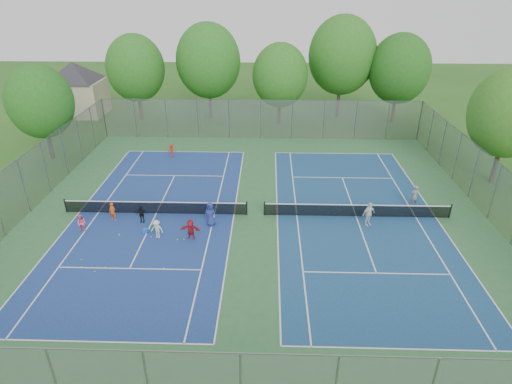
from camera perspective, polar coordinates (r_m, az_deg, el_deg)
ground at (r=29.95m, az=-0.06°, el=-3.08°), size 120.00×120.00×0.00m
court_pad at (r=29.95m, az=-0.06°, el=-3.07°), size 32.00×32.00×0.01m
court_left at (r=30.94m, az=-13.14°, el=-2.78°), size 10.97×23.77×0.01m
court_right at (r=30.56m, az=13.20°, el=-3.17°), size 10.97×23.77×0.01m
net_left at (r=30.73m, az=-13.23°, el=-2.07°), size 12.87×0.10×0.91m
net_right at (r=30.35m, az=13.28°, el=-2.45°), size 12.87×0.10×0.91m
fence_north at (r=43.92m, az=0.60°, el=9.65°), size 32.00×0.10×4.00m
fence_west at (r=33.52m, az=-28.55°, el=0.67°), size 0.10×32.00×4.00m
fence_east at (r=32.73m, az=29.19°, el=-0.07°), size 0.10×32.00×4.00m
house at (r=55.97m, az=-23.05°, el=13.68°), size 11.03×11.03×7.30m
tree_nw at (r=51.01m, az=-15.77°, el=15.61°), size 6.40×6.40×9.58m
tree_nl at (r=50.15m, az=-6.38°, el=16.99°), size 7.20×7.20×10.69m
tree_nc at (r=47.94m, az=3.23°, el=15.25°), size 6.00×6.00×8.85m
tree_nr at (r=51.25m, az=11.44°, el=17.42°), size 7.60×7.60×11.42m
tree_ne at (r=50.82m, az=18.59°, el=15.29°), size 6.60×6.60×9.77m
tree_side_w at (r=42.19m, az=-26.84°, el=10.69°), size 5.60×5.60×8.47m
tree_side_e at (r=37.90m, az=30.76°, el=9.04°), size 6.00×6.00×9.20m
ball_crate at (r=28.82m, az=-14.53°, el=-5.02°), size 0.38×0.38×0.28m
ball_hopper at (r=28.82m, az=-13.33°, el=-4.62°), size 0.31×0.31×0.48m
student_a at (r=30.62m, az=-18.58°, el=-2.50°), size 0.54×0.43×1.31m
student_b at (r=29.99m, az=-22.22°, el=-3.88°), size 0.64×0.52×1.24m
student_c at (r=27.85m, az=-13.08°, el=-4.84°), size 0.89×0.62×1.27m
student_d at (r=29.84m, az=-15.03°, el=-2.87°), size 0.75×0.38×1.22m
student_e at (r=28.51m, az=-6.11°, el=-2.95°), size 0.95×0.76×1.69m
student_f at (r=27.31m, az=-8.70°, el=-4.95°), size 1.32×0.55×1.38m
child_far_baseline at (r=40.31m, az=-11.16°, el=5.47°), size 0.84×0.52×1.24m
instructor at (r=32.80m, az=20.38°, el=-0.49°), size 0.66×0.50×1.62m
teen_court_b at (r=29.30m, az=14.79°, el=-2.86°), size 1.08×0.87×1.72m
tennis_ball_0 at (r=29.09m, az=-17.81°, el=-5.42°), size 0.07×0.07×0.07m
tennis_ball_1 at (r=25.31m, az=-12.18°, el=-9.92°), size 0.07×0.07×0.07m
tennis_ball_2 at (r=27.59m, az=-9.59°, el=-6.27°), size 0.07×0.07×0.07m
tennis_ball_3 at (r=26.77m, az=-22.26°, el=-9.28°), size 0.07×0.07×0.07m
tennis_ball_4 at (r=28.95m, az=-17.72°, el=-5.58°), size 0.07×0.07×0.07m
tennis_ball_5 at (r=28.26m, az=-13.81°, el=-5.86°), size 0.07×0.07×0.07m
tennis_ball_6 at (r=26.15m, az=-20.72°, el=-9.91°), size 0.07×0.07×0.07m
tennis_ball_7 at (r=26.28m, az=-19.42°, el=-9.46°), size 0.07×0.07×0.07m
tennis_ball_8 at (r=28.12m, az=-12.90°, el=-5.92°), size 0.07×0.07×0.07m
tennis_ball_9 at (r=27.41m, az=-22.28°, el=-8.37°), size 0.07×0.07×0.07m
tennis_ball_10 at (r=27.63m, az=-10.45°, el=-6.29°), size 0.07×0.07×0.07m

